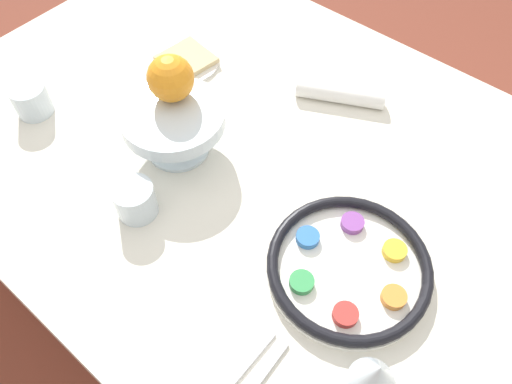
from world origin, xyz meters
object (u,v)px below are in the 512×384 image
object	(u,v)px
orange_fruit	(171,78)
napkin_roll	(340,94)
seder_plate	(349,267)
bread_plate	(187,61)
cup_near	(135,200)
cup_mid	(31,100)
fruit_stand	(174,121)
wine_glass	(375,376)

from	to	relation	value
orange_fruit	napkin_roll	size ratio (longest dim) A/B	0.47
seder_plate	orange_fruit	xyz separation A→B (m)	(0.45, -0.04, 0.13)
seder_plate	bread_plate	xyz separation A→B (m)	(0.59, -0.20, -0.01)
cup_near	bread_plate	bearing A→B (deg)	-57.85
cup_mid	bread_plate	bearing A→B (deg)	-113.69
bread_plate	napkin_roll	xyz separation A→B (m)	(-0.34, -0.13, 0.01)
seder_plate	fruit_stand	size ratio (longest dim) A/B	1.40
bread_plate	cup_mid	bearing A→B (deg)	66.31
fruit_stand	cup_mid	distance (m)	0.34
seder_plate	wine_glass	bearing A→B (deg)	129.95
seder_plate	fruit_stand	distance (m)	0.42
wine_glass	bread_plate	distance (m)	0.81
wine_glass	cup_near	world-z (taller)	wine_glass
seder_plate	napkin_roll	xyz separation A→B (m)	(0.25, -0.33, 0.00)
napkin_roll	cup_near	size ratio (longest dim) A/B	2.48
seder_plate	cup_mid	distance (m)	0.74
cup_mid	napkin_roll	bearing A→B (deg)	-137.15
bread_plate	napkin_roll	world-z (taller)	napkin_roll
seder_plate	fruit_stand	xyz separation A→B (m)	(0.42, -0.01, 0.07)
napkin_roll	cup_mid	bearing A→B (deg)	42.85
fruit_stand	bread_plate	bearing A→B (deg)	-49.01
wine_glass	napkin_roll	world-z (taller)	wine_glass
seder_plate	cup_near	bearing A→B (deg)	21.80
orange_fruit	napkin_roll	bearing A→B (deg)	-124.20
napkin_roll	cup_near	xyz separation A→B (m)	(0.12, 0.48, 0.01)
fruit_stand	cup_mid	xyz separation A→B (m)	(0.31, 0.12, -0.05)
orange_fruit	bread_plate	distance (m)	0.26
orange_fruit	cup_mid	distance (m)	0.34
wine_glass	bread_plate	size ratio (longest dim) A/B	0.91
napkin_roll	bread_plate	bearing A→B (deg)	20.54
cup_near	cup_mid	world-z (taller)	same
fruit_stand	bread_plate	world-z (taller)	fruit_stand
cup_mid	seder_plate	bearing A→B (deg)	-171.04
cup_near	cup_mid	bearing A→B (deg)	-5.10
cup_near	cup_mid	size ratio (longest dim) A/B	1.00
fruit_stand	orange_fruit	world-z (taller)	orange_fruit
fruit_stand	napkin_roll	world-z (taller)	fruit_stand
wine_glass	fruit_stand	world-z (taller)	wine_glass
seder_plate	cup_near	distance (m)	0.40
napkin_roll	cup_near	distance (m)	0.50
seder_plate	cup_near	size ratio (longest dim) A/B	3.71
wine_glass	bread_plate	world-z (taller)	wine_glass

